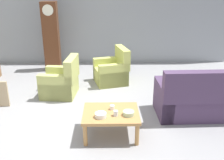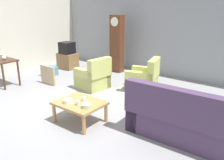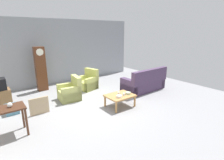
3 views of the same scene
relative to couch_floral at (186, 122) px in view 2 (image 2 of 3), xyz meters
name	(u,v)px [view 2 (image 2 of 3)]	position (x,y,z in m)	size (l,w,h in m)	color
ground_plane	(87,106)	(-2.42, -0.01, -0.35)	(10.40, 10.40, 0.00)	gray
garage_door_wall	(160,27)	(-2.42, 3.59, 1.25)	(8.40, 0.16, 3.20)	gray
pegboard_wall_left	(2,31)	(-6.62, 0.39, 1.09)	(0.12, 6.40, 2.88)	beige
couch_floral	(186,122)	(0.00, 0.00, 0.00)	(2.12, 0.93, 1.04)	#4C3856
armchair_olive_near	(94,78)	(-3.12, 1.03, -0.05)	(0.86, 0.84, 0.92)	#B7BC66
armchair_olive_far	(144,80)	(-1.92, 1.78, -0.05)	(0.96, 0.94, 0.92)	#BEC461
coffee_table_wood	(80,105)	(-1.98, -0.66, 0.02)	(0.96, 0.76, 0.44)	#B27F47
grandfather_clock	(117,44)	(-3.66, 2.87, 0.64)	(0.44, 0.30, 1.97)	#562D19
tv_stand_cabinet	(68,61)	(-5.37, 2.10, -0.07)	(0.68, 0.52, 0.57)	brown
tv_crt	(67,48)	(-5.37, 2.10, 0.43)	(0.48, 0.44, 0.42)	black
framed_picture_leaning	(48,75)	(-4.45, 0.46, -0.07)	(0.60, 0.05, 0.57)	tan
storage_box_blue	(50,71)	(-5.17, 1.08, -0.21)	(0.39, 0.44, 0.29)	teal
glass_dome_cloche	(4,58)	(-5.32, -0.36, 0.49)	(0.12, 0.12, 0.12)	silver
cup_white_porcelain	(84,99)	(-1.96, -0.55, 0.12)	(0.08, 0.08, 0.08)	white
cup_blue_rimmed	(78,103)	(-1.90, -0.78, 0.13)	(0.08, 0.08, 0.09)	silver
bowl_white_stacked	(68,101)	(-2.15, -0.82, 0.12)	(0.19, 0.19, 0.08)	white
bowl_shallow_green	(86,106)	(-1.69, -0.76, 0.12)	(0.19, 0.19, 0.07)	#B2C69E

